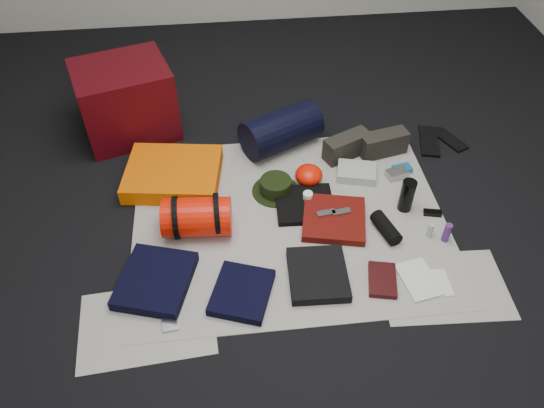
{
  "coord_description": "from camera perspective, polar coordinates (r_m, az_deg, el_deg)",
  "views": [
    {
      "loc": [
        -0.3,
        -1.86,
        2.0
      ],
      "look_at": [
        -0.09,
        0.02,
        0.1
      ],
      "focal_mm": 35.0,
      "sensor_mm": 36.0,
      "label": 1
    }
  ],
  "objects": [
    {
      "name": "floor",
      "position": [
        2.76,
        1.88,
        -1.82
      ],
      "size": [
        4.5,
        4.5,
        0.02
      ],
      "primitive_type": "cube",
      "color": "black",
      "rests_on": "ground"
    },
    {
      "name": "toiletry_clear",
      "position": [
        2.75,
        16.65,
        -2.74
      ],
      "size": [
        0.03,
        0.03,
        0.08
      ],
      "primitive_type": "cylinder",
      "rotation": [
        0.0,
        0.0,
        0.12
      ],
      "color": "#A6ABA7",
      "rests_on": "newspaper_mat"
    },
    {
      "name": "sack_strap_left",
      "position": [
        2.64,
        -10.24,
        -1.45
      ],
      "size": [
        0.02,
        0.22,
        0.22
      ],
      "primitive_type": "cylinder",
      "rotation": [
        0.0,
        1.57,
        0.0
      ],
      "color": "black",
      "rests_on": "newspaper_mat"
    },
    {
      "name": "compact_camera",
      "position": [
        3.04,
        13.28,
        3.17
      ],
      "size": [
        0.13,
        0.09,
        0.05
      ],
      "primitive_type": "cube",
      "rotation": [
        0.0,
        0.0,
        0.24
      ],
      "color": "#A1A2A5",
      "rests_on": "newspaper_mat"
    },
    {
      "name": "red_cabinet",
      "position": [
        3.31,
        -15.45,
        10.69
      ],
      "size": [
        0.63,
        0.57,
        0.44
      ],
      "primitive_type": "cube",
      "rotation": [
        0.0,
        0.0,
        0.3
      ],
      "color": "#43040B",
      "rests_on": "floor"
    },
    {
      "name": "flip_flop_left",
      "position": [
        3.36,
        16.53,
        6.5
      ],
      "size": [
        0.17,
        0.3,
        0.02
      ],
      "primitive_type": "cube",
      "rotation": [
        0.0,
        0.0,
        -0.24
      ],
      "color": "black",
      "rests_on": "floor"
    },
    {
      "name": "sack_strap_right",
      "position": [
        2.63,
        -5.92,
        -1.12
      ],
      "size": [
        0.03,
        0.22,
        0.22
      ],
      "primitive_type": "cylinder",
      "rotation": [
        0.0,
        1.57,
        0.0
      ],
      "color": "black",
      "rests_on": "newspaper_mat"
    },
    {
      "name": "boonie_crown",
      "position": [
        2.86,
        0.4,
        2.02
      ],
      "size": [
        0.17,
        0.17,
        0.07
      ],
      "primitive_type": "cylinder",
      "color": "black",
      "rests_on": "boonie_brim"
    },
    {
      "name": "hiking_boot_left",
      "position": [
        3.11,
        8.04,
        6.18
      ],
      "size": [
        0.29,
        0.21,
        0.14
      ],
      "primitive_type": "cube",
      "rotation": [
        0.0,
        0.0,
        0.43
      ],
      "color": "#28261F",
      "rests_on": "newspaper_mat"
    },
    {
      "name": "newspaper_sheet_front_right",
      "position": [
        2.6,
        17.93,
        -8.4
      ],
      "size": [
        0.6,
        0.43,
        0.0
      ],
      "primitive_type": "cube",
      "rotation": [
        0.0,
        0.0,
        -0.05
      ],
      "color": "beige",
      "rests_on": "floor"
    },
    {
      "name": "energy_bar_a",
      "position": [
        2.72,
        5.83,
        -0.98
      ],
      "size": [
        0.1,
        0.05,
        0.01
      ],
      "primitive_type": "cube",
      "rotation": [
        0.0,
        0.0,
        0.14
      ],
      "color": "#A1A2A5",
      "rests_on": "red_shirt"
    },
    {
      "name": "first_aid_pouch",
      "position": [
        3.0,
        9.06,
        3.38
      ],
      "size": [
        0.24,
        0.2,
        0.05
      ],
      "primitive_type": "cube",
      "rotation": [
        0.0,
        0.0,
        -0.25
      ],
      "color": "#9BA39B",
      "rests_on": "newspaper_mat"
    },
    {
      "name": "sunglasses",
      "position": [
        2.88,
        16.87,
        -0.91
      ],
      "size": [
        0.1,
        0.06,
        0.02
      ],
      "primitive_type": "cube",
      "rotation": [
        0.0,
        0.0,
        -0.22
      ],
      "color": "black",
      "rests_on": "newspaper_mat"
    },
    {
      "name": "trousers_navy_b",
      "position": [
        2.43,
        -3.26,
        -9.46
      ],
      "size": [
        0.33,
        0.35,
        0.04
      ],
      "primitive_type": "cube",
      "rotation": [
        0.0,
        0.0,
        -0.34
      ],
      "color": "black",
      "rests_on": "newspaper_mat"
    },
    {
      "name": "sleeping_pad",
      "position": [
        2.98,
        -10.57,
        3.21
      ],
      "size": [
        0.56,
        0.48,
        0.09
      ],
      "primitive_type": "cube",
      "rotation": [
        0.0,
        0.0,
        -0.15
      ],
      "color": "#EC6102",
      "rests_on": "newspaper_mat"
    },
    {
      "name": "map_booklet",
      "position": [
        2.58,
        15.49,
        -7.84
      ],
      "size": [
        0.19,
        0.25,
        0.01
      ],
      "primitive_type": "cube",
      "rotation": [
        0.0,
        0.0,
        0.18
      ],
      "color": "silver",
      "rests_on": "newspaper_mat"
    },
    {
      "name": "cyan_case",
      "position": [
        3.09,
        13.82,
        3.65
      ],
      "size": [
        0.11,
        0.08,
        0.03
      ],
      "primitive_type": "cube",
      "rotation": [
        0.0,
        0.0,
        0.2
      ],
      "color": "#0E5B8D",
      "rests_on": "newspaper_mat"
    },
    {
      "name": "trousers_charcoal",
      "position": [
        2.49,
        4.95,
        -7.56
      ],
      "size": [
        0.28,
        0.32,
        0.05
      ],
      "primitive_type": "cube",
      "rotation": [
        0.0,
        0.0,
        -0.04
      ],
      "color": "black",
      "rests_on": "newspaper_mat"
    },
    {
      "name": "stuff_sack",
      "position": [
        2.64,
        -8.06,
        -1.42
      ],
      "size": [
        0.35,
        0.22,
        0.2
      ],
      "primitive_type": "cylinder",
      "rotation": [
        0.0,
        1.57,
        -0.07
      ],
      "color": "red",
      "rests_on": "newspaper_mat"
    },
    {
      "name": "flip_flop_right",
      "position": [
        3.41,
        18.53,
        6.6
      ],
      "size": [
        0.18,
        0.25,
        0.01
      ],
      "primitive_type": "cube",
      "rotation": [
        0.0,
        0.0,
        0.43
      ],
      "color": "black",
      "rests_on": "floor"
    },
    {
      "name": "speaker",
      "position": [
        2.71,
        12.16,
        -2.5
      ],
      "size": [
        0.13,
        0.2,
        0.07
      ],
      "primitive_type": "cylinder",
      "rotation": [
        1.57,
        0.0,
        0.29
      ],
      "color": "black",
      "rests_on": "newspaper_mat"
    },
    {
      "name": "water_bottle",
      "position": [
        2.82,
        14.32,
        0.9
      ],
      "size": [
        0.09,
        0.09,
        0.19
      ],
      "primitive_type": "cylinder",
      "rotation": [
        0.0,
        0.0,
        0.17
      ],
      "color": "black",
      "rests_on": "newspaper_mat"
    },
    {
      "name": "boonie_brim",
      "position": [
        2.89,
        0.4,
        1.42
      ],
      "size": [
        0.33,
        0.33,
        0.01
      ],
      "primitive_type": "cylinder",
      "rotation": [
        0.0,
        0.0,
        -0.33
      ],
      "color": "black",
      "rests_on": "newspaper_mat"
    },
    {
      "name": "trousers_navy_a",
      "position": [
        2.51,
        -12.42,
        -8.03
      ],
      "size": [
        0.4,
        0.43,
        0.06
      ],
      "primitive_type": "cube",
      "rotation": [
        0.0,
        0.0,
        -0.29
      ],
      "color": "black",
      "rests_on": "newspaper_mat"
    },
    {
      "name": "map_printout",
      "position": [
        2.59,
        17.29,
        -8.11
      ],
      "size": [
        0.12,
        0.16,
        0.01
      ],
      "primitive_type": "cube",
      "rotation": [
        0.0,
        0.0,
        -0.02
      ],
      "color": "silver",
      "rests_on": "newspaper_mat"
    },
    {
      "name": "energy_bar_b",
      "position": [
        2.74,
        7.47,
        -0.84
      ],
      "size": [
        0.1,
        0.05,
        0.01
      ],
      "primitive_type": "cube",
      "rotation": [
        0.0,
        0.0,
        0.14
      ],
      "color": "#A1A2A5",
      "rests_on": "red_shirt"
    },
    {
      "name": "tape_roll",
      "position": [
        2.8,
        3.88,
        0.91
      ],
      "size": [
        0.05,
        0.05,
        0.04
      ],
      "primitive_type": "cylinder",
      "color": "white",
      "rests_on": "black_tshirt"
    },
    {
      "name": "newspaper_mat",
      "position": [
        2.75,
        1.88,
        -1.63
      ],
      "size": [
        1.6,
        1.3,
        0.01
      ],
      "primitive_type": "cube",
      "color": "beige",
      "rests_on": "floor"
    },
    {
      "name": "paperback_book",
      "position": [
        2.53,
        11.79,
        -7.99
      ],
      "size": [
        0.16,
        0.22,
        0.03
      ],
      "primitive_type": "cube",
      "rotation": [
        0.0,
        0.0,
        -0.22
      ],
      "color": "black",
      "rests_on": "newspaper_mat"
    },
    {
      "name": "hiking_boot_right",
      "position": [
        3.16,
        11.9,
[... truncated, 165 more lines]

